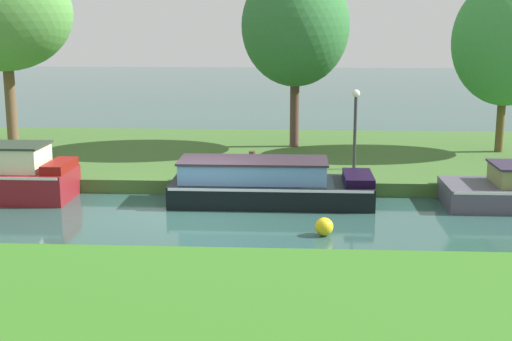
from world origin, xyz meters
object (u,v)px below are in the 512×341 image
Objects in this scene: willow_tree_right at (508,42)px; mooring_post_near at (252,164)px; willow_tree_left at (0,14)px; black_barge at (268,184)px; channel_buoy at (324,227)px; lamp_post at (355,118)px; willow_tree_centre at (295,26)px; mooring_post_far at (309,168)px.

willow_tree_right reaches higher than mooring_post_near.
willow_tree_left is 17.88m from willow_tree_right.
channel_buoy is at bearing -64.33° from black_barge.
channel_buoy is (11.41, -9.79, -4.92)m from willow_tree_left.
mooring_post_near is at bearing -152.42° from willow_tree_right.
lamp_post is (2.56, 2.78, 1.45)m from black_barge.
black_barge is 7.60m from willow_tree_centre.
black_barge is 10.67× the size of mooring_post_far.
lamp_post is at bearing 41.58° from mooring_post_far.
willow_tree_right is 7.93× the size of mooring_post_near.
willow_tree_centre is at bearing 117.97° from lamp_post.
willow_tree_centre is at bearing 94.58° from channel_buoy.
willow_tree_centre is at bearing -2.75° from willow_tree_left.
channel_buoy is at bearing -40.64° from willow_tree_left.
willow_tree_right is 6.54m from lamp_post.
willow_tree_right is at bearing 30.62° from lamp_post.
black_barge is 12.70× the size of channel_buoy.
mooring_post_far is (11.13, -5.27, -4.48)m from willow_tree_left.
willow_tree_left is 11.67m from mooring_post_near.
mooring_post_near is 1.76× the size of channel_buoy.
willow_tree_centre is 14.96× the size of channel_buoy.
mooring_post_far is at bearing 53.17° from black_barge.
lamp_post is (12.53, -4.03, -3.16)m from willow_tree_left.
willow_tree_right is at bearing 54.18° from channel_buoy.
willow_tree_centre reaches higher than channel_buoy.
black_barge is at bearing -132.54° from lamp_post.
black_barge is 1.93m from mooring_post_far.
willow_tree_left is 13.37× the size of mooring_post_far.
willow_tree_centre is 4.84m from lamp_post.
willow_tree_right is (7.16, -0.39, -0.51)m from willow_tree_centre.
willow_tree_left reaches higher than willow_tree_right.
channel_buoy is at bearing -85.42° from willow_tree_centre.
black_barge is 0.85× the size of willow_tree_centre.
willow_tree_centre is (10.66, -0.51, -0.42)m from willow_tree_left.
lamp_post is 2.29m from mooring_post_far.
black_barge is at bearing -34.34° from willow_tree_left.
lamp_post is (1.87, -3.52, -2.74)m from willow_tree_centre.
black_barge is 0.80× the size of willow_tree_left.
black_barge is at bearing -126.83° from mooring_post_far.
lamp_post is at bearing -149.38° from willow_tree_right.
willow_tree_left is 1.06× the size of willow_tree_centre.
willow_tree_centre is 1.07× the size of willow_tree_right.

